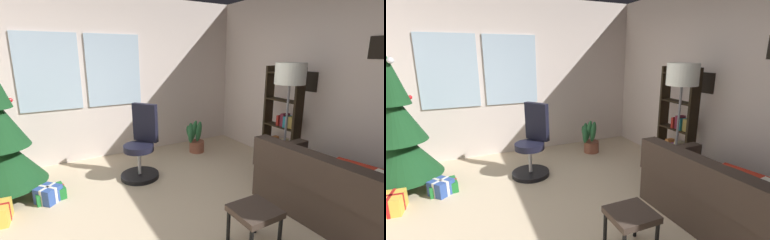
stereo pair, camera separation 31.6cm
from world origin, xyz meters
The scene contains 11 objects.
ground_plane centered at (0.00, 0.00, -0.05)m, with size 5.00×5.07×0.10m, color beige.
wall_back_with_windows centered at (-0.02, 2.58, 1.39)m, with size 5.00×0.12×2.77m.
wall_right_with_frames centered at (2.55, 0.00, 1.39)m, with size 0.12×5.07×2.77m.
couch centered at (1.86, -0.95, 0.28)m, with size 1.69×2.07×0.80m.
footstool centered at (0.58, -0.58, 0.35)m, with size 0.41×0.38×0.42m.
gift_box_green centered at (-1.07, 1.37, 0.07)m, with size 0.38×0.32×0.15m.
gift_box_blue centered at (-1.08, 1.30, 0.10)m, with size 0.34×0.34×0.21m.
office_chair centered at (0.18, 1.42, 0.43)m, with size 0.59×0.58×1.09m.
bookshelf centered at (2.28, 0.69, 0.73)m, with size 0.18×0.64×1.62m.
floor_lamp centered at (1.85, 0.23, 1.45)m, with size 0.40×0.40×1.69m.
potted_plant centered at (1.39, 1.92, 0.26)m, with size 0.37×0.48×0.64m.
Camera 1 is at (-1.01, -2.21, 1.80)m, focal length 25.09 mm.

